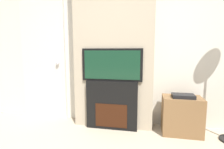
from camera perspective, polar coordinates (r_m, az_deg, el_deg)
wall_back at (r=2.95m, az=1.23°, el=10.37°), size 6.00×0.06×2.70m
chimney_breast at (r=2.78m, az=0.59°, el=10.54°), size 1.24×0.28×2.70m
fireplace at (r=2.76m, az=-0.01°, el=-9.90°), size 0.79×0.15×0.76m
television at (r=2.64m, az=-0.01°, el=3.17°), size 0.92×0.07×0.49m
media_stand at (r=2.81m, az=21.79°, el=-12.14°), size 0.55×0.36×0.60m
entry_door at (r=3.39m, az=-21.41°, el=4.18°), size 0.83×0.09×2.07m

